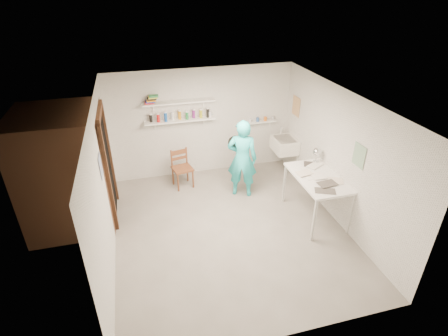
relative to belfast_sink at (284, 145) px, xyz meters
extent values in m
cube|color=slate|center=(-1.75, -1.70, -0.71)|extent=(4.00, 4.50, 0.02)
cube|color=silver|center=(-1.75, -1.70, 1.71)|extent=(4.00, 4.50, 0.02)
cube|color=silver|center=(-1.75, 0.56, 0.50)|extent=(4.00, 0.02, 2.40)
cube|color=silver|center=(-1.75, -3.96, 0.50)|extent=(4.00, 0.02, 2.40)
cube|color=silver|center=(-3.76, -1.70, 0.50)|extent=(0.02, 4.50, 2.40)
cube|color=silver|center=(0.26, -1.70, 0.50)|extent=(0.02, 4.50, 2.40)
cube|color=black|center=(-3.74, -0.65, 0.30)|extent=(0.02, 0.90, 2.00)
cube|color=brown|center=(-4.45, -0.65, 0.35)|extent=(1.40, 1.50, 2.10)
cube|color=brown|center=(-3.72, -0.65, 1.35)|extent=(0.06, 1.05, 0.10)
cube|color=brown|center=(-3.72, -1.15, 0.30)|extent=(0.06, 0.10, 2.00)
cube|color=brown|center=(-3.72, -0.15, 0.30)|extent=(0.06, 0.10, 2.00)
cube|color=white|center=(-2.25, 0.43, 0.65)|extent=(1.50, 0.22, 0.03)
cube|color=white|center=(-2.25, 0.43, 1.05)|extent=(1.50, 0.22, 0.03)
cube|color=white|center=(-0.40, 0.47, 0.42)|extent=(0.70, 0.14, 0.03)
cube|color=#334C7F|center=(-3.74, -1.65, 0.85)|extent=(0.01, 0.28, 0.36)
cube|color=#995933|center=(0.24, 0.10, 0.85)|extent=(0.01, 0.34, 0.42)
cube|color=#3F724C|center=(0.24, -2.25, 0.80)|extent=(0.01, 0.30, 0.38)
cube|color=white|center=(0.00, 0.00, 0.00)|extent=(0.48, 0.60, 0.30)
imported|color=#2ACED4|center=(-1.20, -0.63, 0.12)|extent=(0.71, 0.60, 1.64)
cylinder|color=beige|center=(-1.28, -0.42, 0.39)|extent=(0.29, 0.15, 0.30)
cube|color=brown|center=(-2.33, -0.01, -0.27)|extent=(0.47, 0.46, 0.85)
cube|color=white|center=(-0.11, -1.74, -0.26)|extent=(0.79, 1.31, 0.87)
sphere|color=silver|center=(0.11, -1.21, 0.39)|extent=(0.16, 0.16, 0.16)
cylinder|color=black|center=(-2.87, 0.43, 0.75)|extent=(0.06, 0.06, 0.17)
cylinder|color=red|center=(-2.72, 0.43, 0.75)|extent=(0.06, 0.06, 0.17)
cylinder|color=blue|center=(-2.56, 0.43, 0.75)|extent=(0.06, 0.06, 0.17)
cylinder|color=white|center=(-2.41, 0.43, 0.75)|extent=(0.06, 0.06, 0.17)
cylinder|color=orange|center=(-2.25, 0.43, 0.75)|extent=(0.06, 0.06, 0.17)
cylinder|color=#268C3F|center=(-2.09, 0.43, 0.75)|extent=(0.06, 0.06, 0.17)
cylinder|color=#8C268C|center=(-1.94, 0.43, 0.75)|extent=(0.06, 0.06, 0.17)
cylinder|color=gold|center=(-1.78, 0.43, 0.75)|extent=(0.06, 0.06, 0.17)
cylinder|color=black|center=(-1.63, 0.43, 0.75)|extent=(0.06, 0.06, 0.17)
cube|color=red|center=(-2.85, 0.43, 1.08)|extent=(0.18, 0.14, 0.03)
cube|color=#1933A5|center=(-2.83, 0.43, 1.11)|extent=(0.18, 0.14, 0.03)
cube|color=orange|center=(-2.81, 0.43, 1.14)|extent=(0.18, 0.14, 0.03)
cube|color=black|center=(-2.79, 0.43, 1.16)|extent=(0.18, 0.14, 0.03)
cube|color=yellow|center=(-2.77, 0.43, 1.19)|extent=(0.18, 0.14, 0.03)
cube|color=#338C4C|center=(-2.75, 0.43, 1.22)|extent=(0.18, 0.14, 0.03)
cylinder|color=silver|center=(-0.61, 0.47, 0.48)|extent=(0.07, 0.07, 0.09)
cylinder|color=#335999|center=(-0.47, 0.47, 0.48)|extent=(0.07, 0.07, 0.09)
cylinder|color=orange|center=(-0.33, 0.47, 0.48)|extent=(0.07, 0.07, 0.09)
cylinder|color=#999999|center=(-0.19, 0.47, 0.48)|extent=(0.07, 0.07, 0.09)
cube|color=silver|center=(-0.11, -1.74, 0.18)|extent=(0.30, 0.22, 0.00)
cube|color=#4C4742|center=(-0.11, -1.74, 0.18)|extent=(0.30, 0.22, 0.00)
cube|color=beige|center=(-0.11, -1.74, 0.18)|extent=(0.30, 0.22, 0.00)
cube|color=#383330|center=(-0.11, -1.74, 0.19)|extent=(0.30, 0.22, 0.00)
cube|color=silver|center=(-0.11, -1.74, 0.19)|extent=(0.30, 0.22, 0.00)
cube|color=silver|center=(-0.11, -1.74, 0.20)|extent=(0.30, 0.22, 0.00)
cube|color=#4C4742|center=(-0.11, -1.74, 0.20)|extent=(0.30, 0.22, 0.00)
cube|color=beige|center=(-0.11, -1.74, 0.20)|extent=(0.30, 0.22, 0.00)
camera|label=1|loc=(-3.14, -6.51, 3.32)|focal=28.00mm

